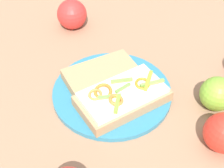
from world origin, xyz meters
TOP-DOWN VIEW (x-y plane):
  - ground_plane at (0.00, 0.00)m, footprint 2.00×2.00m
  - plate at (0.00, 0.00)m, footprint 0.26×0.26m
  - sandwich at (0.02, 0.03)m, footprint 0.21×0.19m
  - bread_slice_side at (-0.02, -0.03)m, footprint 0.19×0.18m
  - apple_1 at (-0.06, 0.21)m, footprint 0.10×0.10m
  - apple_2 at (0.04, 0.25)m, footprint 0.11×0.11m
  - apple_4 at (-0.19, -0.20)m, footprint 0.09×0.09m

SIDE VIEW (x-z plane):
  - ground_plane at x=0.00m, z-range 0.00..0.00m
  - plate at x=0.00m, z-range 0.00..0.01m
  - bread_slice_side at x=-0.02m, z-range 0.01..0.04m
  - sandwich at x=0.02m, z-range 0.00..0.05m
  - apple_1 at x=-0.06m, z-range 0.00..0.07m
  - apple_2 at x=0.04m, z-range 0.00..0.08m
  - apple_4 at x=-0.19m, z-range 0.00..0.08m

